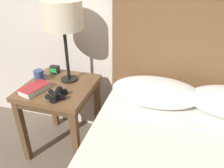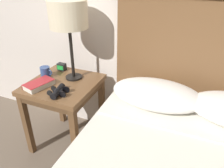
{
  "view_description": "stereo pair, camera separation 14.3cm",
  "coord_description": "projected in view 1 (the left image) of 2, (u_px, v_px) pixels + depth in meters",
  "views": [
    {
      "loc": [
        0.26,
        -0.62,
        1.37
      ],
      "look_at": [
        -0.09,
        0.59,
        0.69
      ],
      "focal_mm": 35.0,
      "sensor_mm": 36.0,
      "label": 1
    },
    {
      "loc": [
        0.39,
        -0.57,
        1.37
      ],
      "look_at": [
        -0.09,
        0.59,
        0.69
      ],
      "focal_mm": 35.0,
      "sensor_mm": 36.0,
      "label": 2
    }
  ],
  "objects": [
    {
      "name": "binoculars_pair",
      "position": [
        56.0,
        94.0,
        1.46
      ],
      "size": [
        0.15,
        0.16,
        0.05
      ],
      "color": "black",
      "rests_on": "nightstand"
    },
    {
      "name": "nightstand",
      "position": [
        60.0,
        95.0,
        1.67
      ],
      "size": [
        0.5,
        0.52,
        0.59
      ],
      "color": "brown",
      "rests_on": "ground_plane"
    },
    {
      "name": "book_on_nightstand",
      "position": [
        35.0,
        88.0,
        1.54
      ],
      "size": [
        0.17,
        0.23,
        0.04
      ],
      "color": "silver",
      "rests_on": "nightstand"
    },
    {
      "name": "coffee_mug",
      "position": [
        39.0,
        75.0,
        1.67
      ],
      "size": [
        0.1,
        0.08,
        0.08
      ],
      "color": "#334C84",
      "rests_on": "nightstand"
    },
    {
      "name": "table_lamp",
      "position": [
        63.0,
        17.0,
        1.47
      ],
      "size": [
        0.27,
        0.27,
        0.58
      ],
      "color": "black",
      "rests_on": "nightstand"
    },
    {
      "name": "alarm_clock",
      "position": [
        55.0,
        69.0,
        1.8
      ],
      "size": [
        0.07,
        0.05,
        0.06
      ],
      "color": "black",
      "rests_on": "nightstand"
    }
  ]
}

